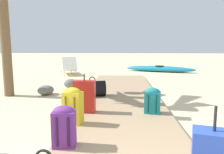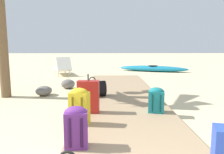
# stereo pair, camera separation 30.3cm
# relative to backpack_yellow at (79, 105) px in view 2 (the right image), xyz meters

# --- Properties ---
(ground_plane) EXTENTS (60.00, 60.00, 0.00)m
(ground_plane) POSITION_rel_backpack_yellow_xyz_m (0.80, 0.81, -0.39)
(ground_plane) COLOR beige
(boardwalk) EXTENTS (1.83, 8.27, 0.08)m
(boardwalk) POSITION_rel_backpack_yellow_xyz_m (0.80, 1.64, -0.35)
(boardwalk) COLOR tan
(boardwalk) RESTS_ON ground
(backpack_yellow) EXTENTS (0.34, 0.27, 0.60)m
(backpack_yellow) POSITION_rel_backpack_yellow_xyz_m (0.00, 0.00, 0.00)
(backpack_yellow) COLOR gold
(backpack_yellow) RESTS_ON boardwalk
(duffel_bag_black) EXTENTS (0.71, 0.50, 0.49)m
(duffel_bag_black) POSITION_rel_backpack_yellow_xyz_m (0.08, 1.97, -0.12)
(duffel_bag_black) COLOR black
(duffel_bag_black) RESTS_ON boardwalk
(backpack_purple) EXTENTS (0.30, 0.25, 0.53)m
(backpack_purple) POSITION_rel_backpack_yellow_xyz_m (0.06, -0.83, -0.04)
(backpack_purple) COLOR #6B2D84
(backpack_purple) RESTS_ON boardwalk
(backpack_teal) EXTENTS (0.33, 0.27, 0.48)m
(backpack_teal) POSITION_rel_backpack_yellow_xyz_m (1.37, 0.62, -0.06)
(backpack_teal) COLOR #197A7F
(backpack_teal) RESTS_ON boardwalk
(suitcase_red) EXTENTS (0.41, 0.21, 0.73)m
(suitcase_red) POSITION_rel_backpack_yellow_xyz_m (0.09, 0.64, -0.01)
(suitcase_red) COLOR red
(suitcase_red) RESTS_ON boardwalk
(lounge_chair) EXTENTS (1.09, 1.63, 0.81)m
(lounge_chair) POSITION_rel_backpack_yellow_xyz_m (-1.55, 6.53, -0.06)
(lounge_chair) COLOR white
(lounge_chair) RESTS_ON ground
(kayak) EXTENTS (3.44, 1.69, 0.30)m
(kayak) POSITION_rel_backpack_yellow_xyz_m (2.73, 7.76, -0.24)
(kayak) COLOR teal
(kayak) RESTS_ON ground
(rock_left_mid) EXTENTS (0.45, 0.52, 0.25)m
(rock_left_mid) POSITION_rel_backpack_yellow_xyz_m (-1.25, 2.45, -0.27)
(rock_left_mid) COLOR slate
(rock_left_mid) RESTS_ON ground
(rock_left_near) EXTENTS (0.45, 0.40, 0.29)m
(rock_left_near) POSITION_rel_backpack_yellow_xyz_m (-0.77, 3.39, -0.25)
(rock_left_near) COLOR slate
(rock_left_near) RESTS_ON ground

